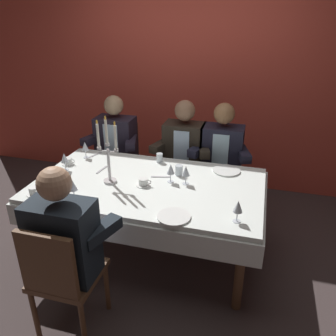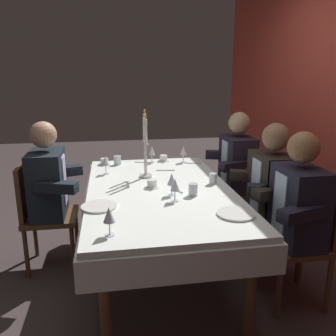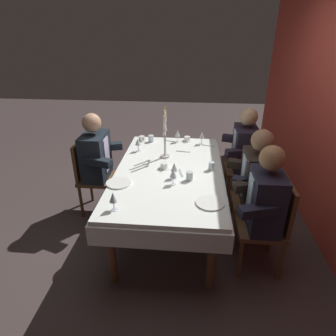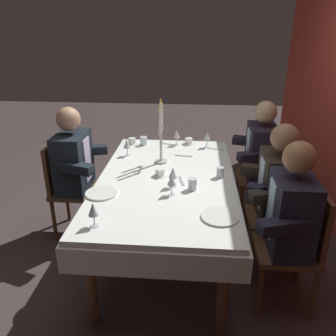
{
  "view_description": "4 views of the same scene",
  "coord_description": "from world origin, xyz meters",
  "px_view_note": "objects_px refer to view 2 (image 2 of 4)",
  "views": [
    {
      "loc": [
        0.85,
        -2.44,
        2.08
      ],
      "look_at": [
        0.16,
        0.04,
        0.88
      ],
      "focal_mm": 36.81,
      "sensor_mm": 36.0,
      "label": 1
    },
    {
      "loc": [
        2.58,
        -0.36,
        1.61
      ],
      "look_at": [
        0.2,
        0.03,
        0.95
      ],
      "focal_mm": 37.75,
      "sensor_mm": 36.0,
      "label": 2
    },
    {
      "loc": [
        2.7,
        0.23,
        2.1
      ],
      "look_at": [
        0.3,
        0.02,
        0.91
      ],
      "focal_mm": 30.94,
      "sensor_mm": 36.0,
      "label": 3
    },
    {
      "loc": [
        2.59,
        0.22,
        1.93
      ],
      "look_at": [
        0.24,
        0.03,
        0.93
      ],
      "focal_mm": 37.15,
      "sensor_mm": 36.0,
      "label": 4
    }
  ],
  "objects_px": {
    "wine_glass_1": "(172,180)",
    "wine_glass_5": "(109,216)",
    "wine_glass_0": "(152,151)",
    "dinner_plate_0": "(99,206)",
    "water_tumbler_2": "(193,190)",
    "wine_glass_4": "(175,185)",
    "seated_diner_1": "(47,183)",
    "candelabra": "(145,150)",
    "wine_glass_2": "(183,151)",
    "dinner_plate_1": "(236,214)",
    "coffee_cup_0": "(104,162)",
    "seated_diner_0": "(238,163)",
    "water_tumbler_1": "(117,160)",
    "coffee_cup_2": "(164,158)",
    "water_tumbler_0": "(213,179)",
    "seated_diner_2": "(273,187)",
    "seated_diner_3": "(298,205)",
    "dining_table": "(160,202)",
    "coffee_cup_1": "(152,184)",
    "wine_glass_3": "(106,161)"
  },
  "relations": [
    {
      "from": "dinner_plate_1",
      "to": "coffee_cup_0",
      "type": "distance_m",
      "value": 1.64
    },
    {
      "from": "candelabra",
      "to": "dining_table",
      "type": "bearing_deg",
      "value": 13.26
    },
    {
      "from": "wine_glass_2",
      "to": "water_tumbler_0",
      "type": "height_order",
      "value": "wine_glass_2"
    },
    {
      "from": "coffee_cup_2",
      "to": "seated_diner_2",
      "type": "height_order",
      "value": "seated_diner_2"
    },
    {
      "from": "water_tumbler_2",
      "to": "coffee_cup_2",
      "type": "distance_m",
      "value": 1.06
    },
    {
      "from": "candelabra",
      "to": "water_tumbler_2",
      "type": "bearing_deg",
      "value": 28.89
    },
    {
      "from": "water_tumbler_0",
      "to": "water_tumbler_2",
      "type": "distance_m",
      "value": 0.33
    },
    {
      "from": "wine_glass_0",
      "to": "coffee_cup_2",
      "type": "height_order",
      "value": "wine_glass_0"
    },
    {
      "from": "water_tumbler_2",
      "to": "seated_diner_3",
      "type": "xyz_separation_m",
      "value": [
        0.29,
        0.67,
        -0.05
      ]
    },
    {
      "from": "dining_table",
      "to": "seated_diner_0",
      "type": "relative_size",
      "value": 1.56
    },
    {
      "from": "coffee_cup_0",
      "to": "dinner_plate_1",
      "type": "bearing_deg",
      "value": 30.32
    },
    {
      "from": "wine_glass_0",
      "to": "seated_diner_3",
      "type": "height_order",
      "value": "seated_diner_3"
    },
    {
      "from": "wine_glass_1",
      "to": "seated_diner_3",
      "type": "relative_size",
      "value": 0.13
    },
    {
      "from": "dining_table",
      "to": "dinner_plate_0",
      "type": "height_order",
      "value": "dinner_plate_0"
    },
    {
      "from": "wine_glass_4",
      "to": "water_tumbler_0",
      "type": "height_order",
      "value": "wine_glass_4"
    },
    {
      "from": "candelabra",
      "to": "dinner_plate_1",
      "type": "relative_size",
      "value": 2.34
    },
    {
      "from": "wine_glass_2",
      "to": "seated_diner_1",
      "type": "bearing_deg",
      "value": -68.78
    },
    {
      "from": "candelabra",
      "to": "wine_glass_2",
      "type": "xyz_separation_m",
      "value": [
        -0.45,
        0.42,
        -0.12
      ]
    },
    {
      "from": "wine_glass_3",
      "to": "wine_glass_4",
      "type": "relative_size",
      "value": 1.0
    },
    {
      "from": "dinner_plate_1",
      "to": "seated_diner_2",
      "type": "height_order",
      "value": "seated_diner_2"
    },
    {
      "from": "wine_glass_0",
      "to": "coffee_cup_1",
      "type": "bearing_deg",
      "value": -6.85
    },
    {
      "from": "dinner_plate_1",
      "to": "water_tumbler_0",
      "type": "distance_m",
      "value": 0.64
    },
    {
      "from": "wine_glass_1",
      "to": "wine_glass_2",
      "type": "distance_m",
      "value": 0.98
    },
    {
      "from": "dinner_plate_0",
      "to": "dinner_plate_1",
      "type": "distance_m",
      "value": 0.9
    },
    {
      "from": "wine_glass_1",
      "to": "coffee_cup_0",
      "type": "xyz_separation_m",
      "value": [
        -0.98,
        -0.49,
        -0.09
      ]
    },
    {
      "from": "water_tumbler_0",
      "to": "seated_diner_2",
      "type": "distance_m",
      "value": 0.47
    },
    {
      "from": "wine_glass_0",
      "to": "wine_glass_5",
      "type": "relative_size",
      "value": 1.0
    },
    {
      "from": "wine_glass_0",
      "to": "seated_diner_0",
      "type": "xyz_separation_m",
      "value": [
        0.13,
        0.85,
        -0.12
      ]
    },
    {
      "from": "wine_glass_5",
      "to": "seated_diner_2",
      "type": "bearing_deg",
      "value": 117.61
    },
    {
      "from": "seated_diner_3",
      "to": "coffee_cup_2",
      "type": "bearing_deg",
      "value": -151.85
    },
    {
      "from": "dinner_plate_0",
      "to": "water_tumbler_2",
      "type": "distance_m",
      "value": 0.68
    },
    {
      "from": "coffee_cup_1",
      "to": "seated_diner_0",
      "type": "relative_size",
      "value": 0.11
    },
    {
      "from": "candelabra",
      "to": "wine_glass_1",
      "type": "distance_m",
      "value": 0.53
    },
    {
      "from": "wine_glass_5",
      "to": "water_tumbler_1",
      "type": "distance_m",
      "value": 1.56
    },
    {
      "from": "wine_glass_4",
      "to": "seated_diner_1",
      "type": "height_order",
      "value": "seated_diner_1"
    },
    {
      "from": "coffee_cup_0",
      "to": "seated_diner_1",
      "type": "relative_size",
      "value": 0.11
    },
    {
      "from": "dinner_plate_0",
      "to": "wine_glass_1",
      "type": "bearing_deg",
      "value": 107.44
    },
    {
      "from": "wine_glass_5",
      "to": "water_tumbler_2",
      "type": "xyz_separation_m",
      "value": [
        -0.56,
        0.6,
        -0.07
      ]
    },
    {
      "from": "water_tumbler_1",
      "to": "coffee_cup_2",
      "type": "bearing_deg",
      "value": 98.11
    },
    {
      "from": "candelabra",
      "to": "wine_glass_5",
      "type": "height_order",
      "value": "candelabra"
    },
    {
      "from": "wine_glass_1",
      "to": "wine_glass_5",
      "type": "bearing_deg",
      "value": -37.24
    },
    {
      "from": "dinner_plate_1",
      "to": "seated_diner_3",
      "type": "height_order",
      "value": "seated_diner_3"
    },
    {
      "from": "water_tumbler_0",
      "to": "coffee_cup_2",
      "type": "relative_size",
      "value": 0.66
    },
    {
      "from": "dinner_plate_0",
      "to": "wine_glass_0",
      "type": "relative_size",
      "value": 1.46
    },
    {
      "from": "dinner_plate_0",
      "to": "coffee_cup_1",
      "type": "relative_size",
      "value": 1.82
    },
    {
      "from": "wine_glass_0",
      "to": "seated_diner_1",
      "type": "xyz_separation_m",
      "value": [
        0.52,
        -0.92,
        -0.12
      ]
    },
    {
      "from": "wine_glass_4",
      "to": "wine_glass_1",
      "type": "bearing_deg",
      "value": -179.97
    },
    {
      "from": "candelabra",
      "to": "wine_glass_0",
      "type": "xyz_separation_m",
      "value": [
        -0.49,
        0.11,
        -0.12
      ]
    },
    {
      "from": "water_tumbler_1",
      "to": "seated_diner_1",
      "type": "bearing_deg",
      "value": -49.43
    },
    {
      "from": "water_tumbler_2",
      "to": "seated_diner_3",
      "type": "distance_m",
      "value": 0.73
    }
  ]
}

